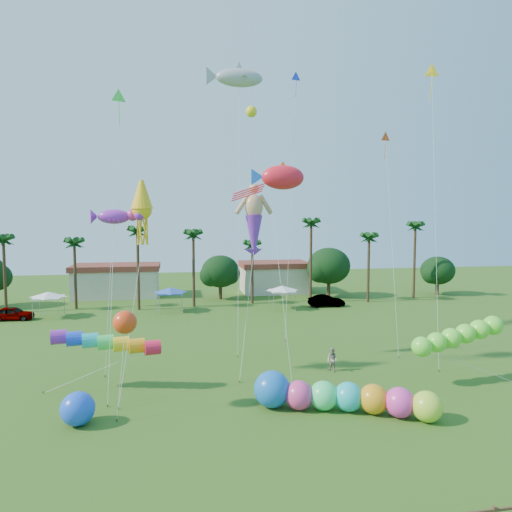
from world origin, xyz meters
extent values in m
plane|color=#285116|center=(0.00, 0.00, 0.00)|extent=(160.00, 160.00, 0.00)
cylinder|color=#3A2819|center=(-26.00, 40.00, 4.50)|extent=(0.36, 0.36, 9.00)
cylinder|color=#3A2819|center=(-18.00, 41.00, 4.25)|extent=(0.36, 0.36, 8.50)
cylinder|color=#3A2819|center=(-10.00, 39.00, 5.00)|extent=(0.36, 0.36, 10.00)
cylinder|color=#3A2819|center=(-3.00, 40.00, 4.75)|extent=(0.36, 0.36, 9.50)
cylinder|color=#3A2819|center=(5.00, 41.00, 4.00)|extent=(0.36, 0.36, 8.00)
cylinder|color=#3A2819|center=(13.00, 40.00, 5.50)|extent=(0.36, 0.36, 11.00)
cylinder|color=#3A2819|center=(21.00, 39.00, 4.50)|extent=(0.36, 0.36, 9.00)
cylinder|color=#3A2819|center=(29.00, 41.00, 5.25)|extent=(0.36, 0.36, 10.50)
sphere|color=#113814|center=(1.00, 45.00, 4.03)|extent=(5.46, 5.46, 5.46)
sphere|color=#113814|center=(17.00, 44.00, 4.65)|extent=(6.30, 6.30, 6.30)
sphere|color=#113814|center=(34.00, 43.00, 3.72)|extent=(5.04, 5.04, 5.04)
cube|color=beige|center=(-14.00, 50.00, 2.00)|extent=(12.00, 7.00, 4.00)
cube|color=beige|center=(10.00, 50.00, 2.00)|extent=(10.00, 7.00, 4.00)
pyramid|color=white|center=(-20.00, 36.00, 2.75)|extent=(3.00, 3.00, 0.60)
pyramid|color=blue|center=(-6.00, 37.00, 2.75)|extent=(3.00, 3.00, 0.60)
pyramid|color=white|center=(8.00, 36.00, 2.75)|extent=(3.00, 3.00, 0.60)
imported|color=#4C4C54|center=(-23.71, 35.26, 0.77)|extent=(4.65, 2.14, 1.54)
imported|color=#4C4C54|center=(14.17, 36.72, 0.77)|extent=(4.78, 1.93, 1.54)
imported|color=#A29387|center=(6.19, 11.99, 0.90)|extent=(1.03, 1.10, 1.80)
sphere|color=#DF3A89|center=(1.89, 5.79, 0.88)|extent=(1.75, 1.75, 1.75)
sphere|color=#38EE81|center=(3.33, 5.47, 0.88)|extent=(1.75, 1.75, 1.75)
sphere|color=#1CB5C4|center=(4.73, 5.04, 0.88)|extent=(1.75, 1.75, 1.75)
sphere|color=orange|center=(6.07, 4.44, 0.88)|extent=(1.75, 1.75, 1.75)
sphere|color=#E936AB|center=(7.34, 3.70, 0.88)|extent=(1.75, 1.75, 1.75)
sphere|color=#AFE031|center=(8.59, 2.90, 0.88)|extent=(1.75, 1.75, 1.75)
sphere|color=blue|center=(0.36, 6.41, 1.12)|extent=(2.92, 2.92, 2.24)
sphere|color=blue|center=(-10.82, 5.88, 0.94)|extent=(1.88, 1.88, 1.88)
cylinder|color=#F21A40|center=(-8.74, 10.45, 2.94)|extent=(7.23, 1.14, 0.97)
cylinder|color=silver|center=(-10.51, 10.81, 1.47)|extent=(7.15, 0.76, 2.96)
cylinder|color=brown|center=(-14.08, 11.18, 0.08)|extent=(0.08, 0.08, 0.16)
ellipsoid|color=#63ED34|center=(11.07, 7.87, 2.82)|extent=(7.37, 3.89, 1.61)
cylinder|color=silver|center=(14.57, 7.63, 1.41)|extent=(7.01, 0.51, 2.84)
sphere|color=#EF3B13|center=(-8.29, 6.98, 5.48)|extent=(1.79, 1.79, 1.38)
cylinder|color=silver|center=(-8.53, 6.46, 2.74)|extent=(0.50, 1.07, 5.49)
cylinder|color=brown|center=(-8.76, 5.94, 0.08)|extent=(0.08, 0.08, 0.16)
cylinder|color=silver|center=(-0.10, 13.26, 5.53)|extent=(1.90, 4.82, 11.07)
cylinder|color=brown|center=(-1.03, 10.86, 0.08)|extent=(0.08, 0.08, 0.16)
ellipsoid|color=red|center=(2.48, 12.70, 14.52)|extent=(4.99, 2.59, 1.98)
cylinder|color=silver|center=(2.34, 10.52, 7.26)|extent=(0.30, 4.38, 14.53)
cylinder|color=brown|center=(2.20, 8.35, 0.08)|extent=(0.08, 0.08, 0.16)
ellipsoid|color=#999EA7|center=(0.72, 22.98, 24.57)|extent=(5.89, 2.13, 2.10)
cylinder|color=silver|center=(0.19, 19.87, 12.29)|extent=(1.10, 6.24, 24.58)
cylinder|color=brown|center=(-0.35, 16.77, 0.08)|extent=(0.08, 0.08, 0.16)
cone|color=yellow|center=(-7.57, 12.43, 12.10)|extent=(1.62, 1.62, 4.28)
cylinder|color=silver|center=(-8.22, 10.05, 6.05)|extent=(1.34, 4.80, 12.11)
cylinder|color=brown|center=(-8.88, 7.66, 0.08)|extent=(0.08, 0.08, 0.16)
ellipsoid|color=purple|center=(-9.49, 12.76, 11.65)|extent=(4.21, 3.12, 1.46)
cylinder|color=silver|center=(-9.53, 10.46, 5.83)|extent=(0.10, 4.62, 11.66)
cylinder|color=brown|center=(-9.56, 8.16, 0.08)|extent=(0.08, 0.08, 0.16)
cone|color=#CF4417|center=(13.19, 18.40, 18.72)|extent=(1.11, 0.48, 1.09)
cylinder|color=silver|center=(12.98, 16.32, 9.36)|extent=(0.44, 4.18, 18.73)
cylinder|color=brown|center=(12.78, 14.25, 0.08)|extent=(0.08, 0.08, 0.16)
cone|color=yellow|center=(14.63, 13.62, 22.98)|extent=(1.38, 0.60, 1.35)
cylinder|color=silver|center=(14.37, 12.08, 11.49)|extent=(0.54, 3.11, 22.99)
cylinder|color=brown|center=(14.12, 10.54, 0.08)|extent=(0.08, 0.08, 0.16)
cone|color=#36E748|center=(-9.61, 18.45, 21.18)|extent=(1.34, 0.79, 1.34)
cylinder|color=silver|center=(-10.06, 16.07, 10.59)|extent=(0.92, 4.78, 21.19)
cylinder|color=brown|center=(-10.51, 13.70, 0.08)|extent=(0.08, 0.08, 0.16)
cone|color=#1C36FF|center=(6.55, 24.42, 25.37)|extent=(1.16, 0.47, 1.13)
cylinder|color=silver|center=(5.64, 22.70, 12.69)|extent=(1.86, 3.48, 25.37)
cylinder|color=brown|center=(4.73, 20.97, 0.08)|extent=(0.08, 0.08, 0.16)
camera|label=1|loc=(-5.35, -20.07, 11.43)|focal=32.00mm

